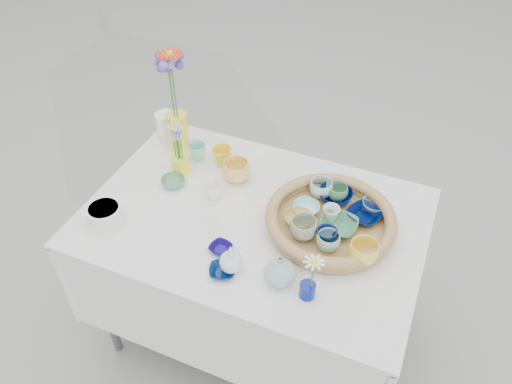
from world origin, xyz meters
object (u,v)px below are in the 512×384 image
at_px(display_table, 254,329).
at_px(wicker_tray, 330,221).
at_px(tall_vase_yellow, 178,131).
at_px(bud_vase_seafoam, 280,270).

bearing_deg(display_table, wicker_tray, 10.12).
bearing_deg(wicker_tray, tall_vase_yellow, 163.64).
xyz_separation_m(display_table, bud_vase_seafoam, (0.20, -0.25, 0.82)).
relative_size(display_table, tall_vase_yellow, 7.60).
distance_m(wicker_tray, tall_vase_yellow, 0.79).
distance_m(wicker_tray, bud_vase_seafoam, 0.31).
bearing_deg(bud_vase_seafoam, tall_vase_yellow, 142.34).
xyz_separation_m(wicker_tray, tall_vase_yellow, (-0.75, 0.22, 0.04)).
height_order(display_table, tall_vase_yellow, tall_vase_yellow).
relative_size(display_table, bud_vase_seafoam, 11.44).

